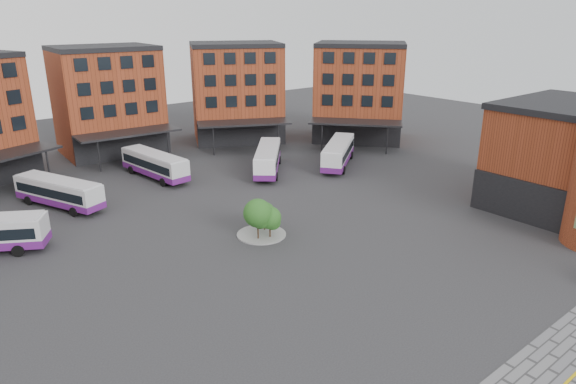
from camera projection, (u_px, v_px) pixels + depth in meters
ground at (341, 297)px, 35.91m from camera, size 160.00×160.00×0.00m
main_building at (75, 120)px, 58.42m from camera, size 94.14×42.48×14.60m
tree_island at (263, 217)px, 44.83m from camera, size 4.40×4.40×3.74m
bus_c at (59, 192)px, 51.90m from camera, size 6.23×10.69×2.97m
bus_d at (155, 164)px, 61.12m from camera, size 3.72×11.08×3.06m
bus_e at (268, 158)px, 63.42m from camera, size 9.34×10.04×3.15m
bus_f at (338, 153)px, 66.00m from camera, size 10.57×8.70×3.16m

